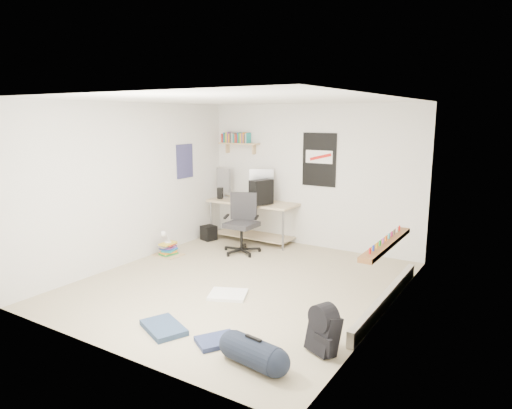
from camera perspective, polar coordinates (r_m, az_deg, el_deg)
The scene contains 26 objects.
floor at distance 6.46m, azimuth -1.98°, elevation -9.82°, with size 4.00×4.50×0.01m, color gray.
ceiling at distance 6.04m, azimuth -2.14°, elevation 13.02°, with size 4.00×4.50×0.01m, color white.
back_wall at distance 8.08m, azimuth 6.94°, elevation 3.52°, with size 4.00×0.01×2.50m, color silver.
left_wall at distance 7.43m, azimuth -15.01°, elevation 2.57°, with size 0.01×4.50×2.50m, color silver.
right_wall at distance 5.29m, azimuth 16.25°, elevation -0.80°, with size 0.01×4.50×2.50m, color silver.
desk at distance 8.50m, azimuth -0.22°, elevation -2.09°, with size 1.67×0.73×0.76m, color beige.
monitor_left at distance 8.76m, azimuth -4.05°, elevation 2.43°, with size 0.41×0.10×0.45m, color #9D9DA2.
monitor_right at distance 8.29m, azimuth 0.69°, elevation 2.09°, with size 0.44×0.11×0.48m, color #B5B6BB.
pc_tower at distance 7.99m, azimuth 0.66°, elevation 1.56°, with size 0.20×0.41×0.43m, color black.
keyboard at distance 8.41m, azimuth -1.71°, elevation 0.60°, with size 0.36×0.13×0.02m, color black.
speaker_left at distance 8.61m, azimuth -4.50°, elevation 1.44°, with size 0.10×0.10×0.20m, color black.
speaker_right at distance 8.19m, azimuth 0.26°, elevation 0.84°, with size 0.08×0.08×0.16m, color black.
office_chair at distance 7.70m, azimuth -1.83°, elevation -2.52°, with size 0.66×0.66×1.02m, color #252427.
wall_shelf at distance 8.64m, azimuth -2.13°, elevation 7.62°, with size 0.80×0.22×0.24m, color tan.
poster_back_wall at distance 7.96m, azimuth 7.89°, elevation 5.56°, with size 0.62×0.03×0.92m, color black.
poster_left_wall at distance 8.24m, azimuth -8.90°, elevation 5.37°, with size 0.02×0.42×0.60m, color navy.
window at distance 5.56m, azimuth 16.67°, elevation 1.82°, with size 0.10×1.50×1.26m, color brown.
baseboard_heater at distance 5.92m, azimuth 15.97°, elevation -11.29°, with size 0.08×2.50×0.18m, color #B7B2A8.
backpack at distance 4.69m, azimuth 8.42°, elevation -15.64°, with size 0.29×0.23×0.39m, color black.
duffel_bag at distance 4.44m, azimuth -0.33°, elevation -18.00°, with size 0.27×0.27×0.53m, color black.
tshirt at distance 6.02m, azimuth -3.52°, elevation -11.18°, with size 0.47×0.40×0.04m, color silver.
jeans_a at distance 5.24m, azimuth -11.47°, elevation -14.84°, with size 0.55×0.35×0.06m, color navy.
jeans_b at distance 4.90m, azimuth -4.89°, elevation -16.61°, with size 0.41×0.31×0.05m, color navy.
book_stack at distance 7.78m, azimuth -10.94°, elevation -5.16°, with size 0.49×0.40×0.33m, color brown.
desk_lamp at distance 7.70m, azimuth -10.99°, elevation -3.58°, with size 0.11×0.19×0.19m, color white.
subwoofer at distance 8.60m, azimuth -5.92°, elevation -3.54°, with size 0.24×0.24×0.27m, color black.
Camera 1 is at (3.38, -5.00, 2.30)m, focal length 32.00 mm.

